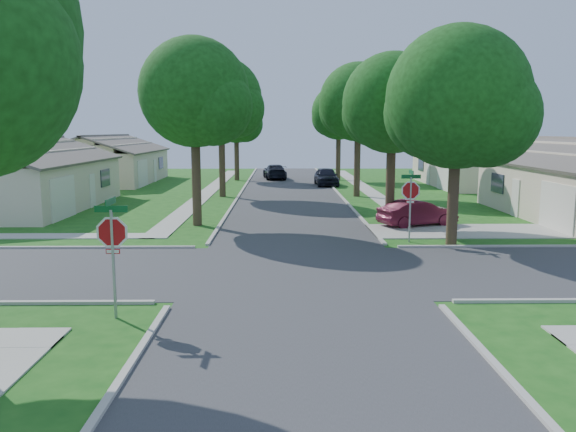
# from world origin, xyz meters

# --- Properties ---
(ground) EXTENTS (100.00, 100.00, 0.00)m
(ground) POSITION_xyz_m (0.00, 0.00, 0.00)
(ground) COLOR #195116
(ground) RESTS_ON ground
(road_ns) EXTENTS (7.00, 100.00, 0.02)m
(road_ns) POSITION_xyz_m (0.00, 0.00, 0.00)
(road_ns) COLOR #333335
(road_ns) RESTS_ON ground
(sidewalk_ne) EXTENTS (1.20, 40.00, 0.04)m
(sidewalk_ne) POSITION_xyz_m (6.10, 26.00, 0.02)
(sidewalk_ne) COLOR #9E9B91
(sidewalk_ne) RESTS_ON ground
(sidewalk_nw) EXTENTS (1.20, 40.00, 0.04)m
(sidewalk_nw) POSITION_xyz_m (-6.10, 26.00, 0.02)
(sidewalk_nw) COLOR #9E9B91
(sidewalk_nw) RESTS_ON ground
(driveway) EXTENTS (8.80, 3.60, 0.05)m
(driveway) POSITION_xyz_m (7.90, 7.10, 0.03)
(driveway) COLOR #9E9B91
(driveway) RESTS_ON ground
(stop_sign_sw) EXTENTS (1.05, 0.80, 2.98)m
(stop_sign_sw) POSITION_xyz_m (-4.70, -4.70, 2.03)
(stop_sign_sw) COLOR gray
(stop_sign_sw) RESTS_ON ground
(stop_sign_ne) EXTENTS (1.05, 0.80, 2.98)m
(stop_sign_ne) POSITION_xyz_m (4.70, 4.70, 2.03)
(stop_sign_ne) COLOR gray
(stop_sign_ne) RESTS_ON ground
(tree_e_near) EXTENTS (4.97, 4.80, 8.28)m
(tree_e_near) POSITION_xyz_m (4.75, 9.01, 5.64)
(tree_e_near) COLOR #38281C
(tree_e_near) RESTS_ON ground
(tree_e_mid) EXTENTS (5.59, 5.40, 9.21)m
(tree_e_mid) POSITION_xyz_m (4.76, 21.01, 6.25)
(tree_e_mid) COLOR #38281C
(tree_e_mid) RESTS_ON ground
(tree_e_far) EXTENTS (5.17, 5.00, 8.72)m
(tree_e_far) POSITION_xyz_m (4.75, 34.01, 5.98)
(tree_e_far) COLOR #38281C
(tree_e_far) RESTS_ON ground
(tree_w_near) EXTENTS (5.38, 5.20, 8.97)m
(tree_w_near) POSITION_xyz_m (-4.64, 9.01, 6.12)
(tree_w_near) COLOR #38281C
(tree_w_near) RESTS_ON ground
(tree_w_mid) EXTENTS (5.80, 5.60, 9.56)m
(tree_w_mid) POSITION_xyz_m (-4.64, 21.01, 6.49)
(tree_w_mid) COLOR #38281C
(tree_w_mid) RESTS_ON ground
(tree_w_far) EXTENTS (4.76, 4.60, 8.04)m
(tree_w_far) POSITION_xyz_m (-4.65, 34.01, 5.51)
(tree_w_far) COLOR #38281C
(tree_w_far) RESTS_ON ground
(tree_ne_corner) EXTENTS (5.80, 5.60, 8.66)m
(tree_ne_corner) POSITION_xyz_m (6.36, 4.21, 5.59)
(tree_ne_corner) COLOR #38281C
(tree_ne_corner) RESTS_ON ground
(house_ne_far) EXTENTS (8.42, 13.60, 4.23)m
(house_ne_far) POSITION_xyz_m (15.99, 29.00, 1.52)
(house_ne_far) COLOR beige
(house_ne_far) RESTS_ON ground
(house_nw_near) EXTENTS (8.42, 13.60, 4.23)m
(house_nw_near) POSITION_xyz_m (-15.99, 15.00, 1.52)
(house_nw_near) COLOR beige
(house_nw_near) RESTS_ON ground
(house_nw_far) EXTENTS (8.42, 13.60, 4.23)m
(house_nw_far) POSITION_xyz_m (-15.99, 32.00, 1.52)
(house_nw_far) COLOR beige
(house_nw_far) RESTS_ON ground
(car_driveway) EXTENTS (4.08, 2.62, 1.27)m
(car_driveway) POSITION_xyz_m (6.00, 8.70, 0.64)
(car_driveway) COLOR #4B0F20
(car_driveway) RESTS_ON ground
(car_curb_east) EXTENTS (1.99, 4.52, 1.51)m
(car_curb_east) POSITION_xyz_m (3.20, 28.98, 0.76)
(car_curb_east) COLOR black
(car_curb_east) RESTS_ON ground
(car_curb_west) EXTENTS (2.47, 4.99, 1.39)m
(car_curb_west) POSITION_xyz_m (-1.20, 35.24, 0.70)
(car_curb_west) COLOR black
(car_curb_west) RESTS_ON ground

